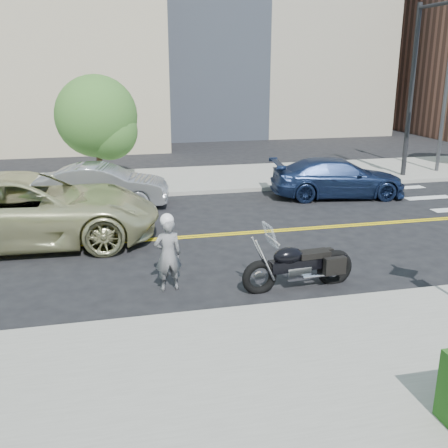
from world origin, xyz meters
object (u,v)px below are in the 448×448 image
object	(u,v)px
motorcyclist	(168,252)
parked_car_silver	(103,186)
suv	(28,209)
motorcycle	(300,255)
parked_car_blue	(338,178)

from	to	relation	value
motorcyclist	parked_car_silver	world-z (taller)	motorcyclist
motorcyclist	suv	bearing A→B (deg)	-55.72
motorcycle	suv	size ratio (longest dim) A/B	0.36
motorcycle	parked_car_silver	bearing A→B (deg)	112.09
parked_car_silver	parked_car_blue	world-z (taller)	parked_car_silver
parked_car_blue	motorcycle	bearing A→B (deg)	158.08
motorcycle	suv	xyz separation A→B (m)	(-6.16, 4.49, 0.21)
parked_car_silver	parked_car_blue	bearing A→B (deg)	-84.25
suv	motorcyclist	bearing A→B (deg)	-138.25
motorcycle	parked_car_blue	world-z (taller)	motorcycle
motorcyclist	suv	distance (m)	5.18
parked_car_silver	parked_car_blue	size ratio (longest dim) A/B	0.90
motorcyclist	motorcycle	world-z (taller)	motorcyclist
motorcycle	parked_car_silver	xyz separation A→B (m)	(-4.16, 8.15, -0.04)
motorcyclist	suv	xyz separation A→B (m)	(-3.33, 3.97, 0.11)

